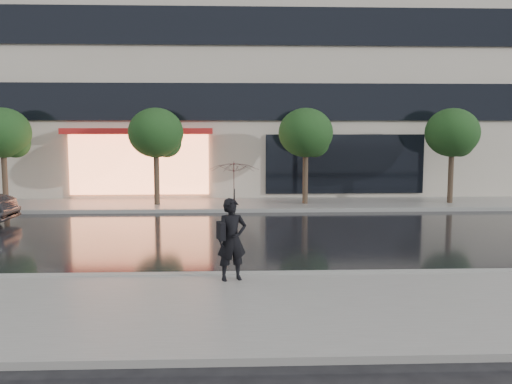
{
  "coord_description": "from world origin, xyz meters",
  "views": [
    {
      "loc": [
        0.04,
        -12.93,
        3.26
      ],
      "look_at": [
        0.71,
        3.11,
        1.4
      ],
      "focal_mm": 40.0,
      "sensor_mm": 36.0,
      "label": 1
    }
  ],
  "objects": [
    {
      "name": "office_building",
      "position": [
        -0.0,
        17.97,
        9.0
      ],
      "size": [
        30.0,
        12.76,
        18.0
      ],
      "color": "#B6AC9A",
      "rests_on": "ground"
    },
    {
      "name": "curb_near",
      "position": [
        0.0,
        -1.0,
        0.07
      ],
      "size": [
        60.0,
        0.25,
        0.14
      ],
      "primitive_type": "cube",
      "color": "gray",
      "rests_on": "ground"
    },
    {
      "name": "tree_far_west",
      "position": [
        -8.94,
        10.03,
        2.92
      ],
      "size": [
        2.2,
        2.2,
        3.99
      ],
      "color": "#33261C",
      "rests_on": "ground"
    },
    {
      "name": "tree_mid_west",
      "position": [
        -2.94,
        10.03,
        2.92
      ],
      "size": [
        2.2,
        2.2,
        3.99
      ],
      "color": "#33261C",
      "rests_on": "ground"
    },
    {
      "name": "tree_far_east",
      "position": [
        9.06,
        10.03,
        2.92
      ],
      "size": [
        2.2,
        2.2,
        3.99
      ],
      "color": "#33261C",
      "rests_on": "ground"
    },
    {
      "name": "pedestrian_with_umbrella",
      "position": [
        0.06,
        -1.49,
        1.75
      ],
      "size": [
        1.27,
        1.28,
        2.44
      ],
      "rotation": [
        0.0,
        0.0,
        0.3
      ],
      "color": "black",
      "rests_on": "sidewalk_near"
    },
    {
      "name": "ground",
      "position": [
        0.0,
        0.0,
        0.0
      ],
      "size": [
        120.0,
        120.0,
        0.0
      ],
      "primitive_type": "plane",
      "color": "black",
      "rests_on": "ground"
    },
    {
      "name": "tree_mid_east",
      "position": [
        3.06,
        10.03,
        2.92
      ],
      "size": [
        2.2,
        2.2,
        3.99
      ],
      "color": "#33261C",
      "rests_on": "ground"
    },
    {
      "name": "sidewalk_far",
      "position": [
        0.0,
        10.25,
        0.06
      ],
      "size": [
        60.0,
        3.5,
        0.12
      ],
      "primitive_type": "cube",
      "color": "slate",
      "rests_on": "ground"
    },
    {
      "name": "sidewalk_near",
      "position": [
        0.0,
        -3.25,
        0.06
      ],
      "size": [
        60.0,
        4.5,
        0.12
      ],
      "primitive_type": "cube",
      "color": "slate",
      "rests_on": "ground"
    },
    {
      "name": "curb_far",
      "position": [
        0.0,
        8.5,
        0.07
      ],
      "size": [
        60.0,
        0.25,
        0.14
      ],
      "primitive_type": "cube",
      "color": "gray",
      "rests_on": "ground"
    }
  ]
}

